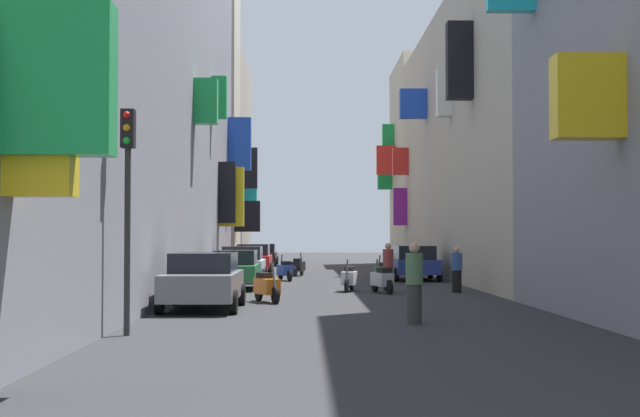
{
  "coord_description": "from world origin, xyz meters",
  "views": [
    {
      "loc": [
        -1.18,
        -3.62,
        1.91
      ],
      "look_at": [
        -0.77,
        19.81,
        2.65
      ],
      "focal_mm": 49.55,
      "sensor_mm": 36.0,
      "label": 1
    }
  ],
  "objects_px": {
    "parked_car_silver": "(243,263)",
    "scooter_green": "(383,272)",
    "parked_car_grey": "(203,280)",
    "scooter_black": "(299,266)",
    "parked_car_red": "(254,258)",
    "scooter_blue": "(285,270)",
    "pedestrian_near_right": "(414,283)",
    "pedestrian_crossing": "(457,270)",
    "parked_car_black": "(263,254)",
    "parked_car_blue": "(414,262)",
    "scooter_white": "(349,278)",
    "parked_car_green": "(235,269)",
    "traffic_light_near_corner": "(128,181)",
    "pedestrian_near_left": "(388,267)",
    "scooter_silver": "(382,279)",
    "scooter_orange": "(267,286)"
  },
  "relations": [
    {
      "from": "parked_car_red",
      "to": "pedestrian_near_right",
      "type": "xyz_separation_m",
      "value": [
        5.03,
        -26.51,
        0.11
      ]
    },
    {
      "from": "scooter_blue",
      "to": "scooter_white",
      "type": "relative_size",
      "value": 1.02
    },
    {
      "from": "parked_car_black",
      "to": "scooter_white",
      "type": "distance_m",
      "value": 27.09
    },
    {
      "from": "scooter_silver",
      "to": "parked_car_black",
      "type": "bearing_deg",
      "value": 100.81
    },
    {
      "from": "parked_car_grey",
      "to": "scooter_green",
      "type": "xyz_separation_m",
      "value": [
        5.86,
        12.86,
        -0.32
      ]
    },
    {
      "from": "parked_car_silver",
      "to": "scooter_green",
      "type": "relative_size",
      "value": 2.09
    },
    {
      "from": "scooter_blue",
      "to": "pedestrian_crossing",
      "type": "relative_size",
      "value": 1.17
    },
    {
      "from": "parked_car_green",
      "to": "scooter_blue",
      "type": "bearing_deg",
      "value": 74.05
    },
    {
      "from": "parked_car_silver",
      "to": "scooter_blue",
      "type": "height_order",
      "value": "parked_car_silver"
    },
    {
      "from": "scooter_black",
      "to": "scooter_silver",
      "type": "bearing_deg",
      "value": -77.29
    },
    {
      "from": "parked_car_blue",
      "to": "scooter_white",
      "type": "height_order",
      "value": "parked_car_blue"
    },
    {
      "from": "scooter_orange",
      "to": "parked_car_black",
      "type": "bearing_deg",
      "value": 92.82
    },
    {
      "from": "parked_car_grey",
      "to": "traffic_light_near_corner",
      "type": "height_order",
      "value": "traffic_light_near_corner"
    },
    {
      "from": "scooter_blue",
      "to": "pedestrian_crossing",
      "type": "xyz_separation_m",
      "value": [
        6.01,
        -8.07,
        0.31
      ]
    },
    {
      "from": "parked_car_silver",
      "to": "pedestrian_near_right",
      "type": "height_order",
      "value": "pedestrian_near_right"
    },
    {
      "from": "pedestrian_crossing",
      "to": "pedestrian_near_right",
      "type": "xyz_separation_m",
      "value": [
        -2.78,
        -10.72,
        0.12
      ]
    },
    {
      "from": "scooter_white",
      "to": "scooter_silver",
      "type": "bearing_deg",
      "value": -40.9
    },
    {
      "from": "parked_car_grey",
      "to": "traffic_light_near_corner",
      "type": "bearing_deg",
      "value": -97.38
    },
    {
      "from": "scooter_silver",
      "to": "pedestrian_near_left",
      "type": "bearing_deg",
      "value": 76.98
    },
    {
      "from": "parked_car_blue",
      "to": "pedestrian_near_right",
      "type": "height_order",
      "value": "pedestrian_near_right"
    },
    {
      "from": "scooter_silver",
      "to": "scooter_orange",
      "type": "distance_m",
      "value": 5.53
    },
    {
      "from": "parked_car_silver",
      "to": "scooter_green",
      "type": "xyz_separation_m",
      "value": [
        5.83,
        -1.28,
        -0.31
      ]
    },
    {
      "from": "scooter_white",
      "to": "pedestrian_near_right",
      "type": "distance_m",
      "value": 11.49
    },
    {
      "from": "scooter_silver",
      "to": "pedestrian_crossing",
      "type": "bearing_deg",
      "value": 4.33
    },
    {
      "from": "parked_car_silver",
      "to": "pedestrian_crossing",
      "type": "xyz_separation_m",
      "value": [
        7.79,
        -7.37,
        -0.0
      ]
    },
    {
      "from": "scooter_silver",
      "to": "scooter_green",
      "type": "relative_size",
      "value": 1.0
    },
    {
      "from": "parked_car_green",
      "to": "pedestrian_near_left",
      "type": "xyz_separation_m",
      "value": [
        5.47,
        -0.92,
        0.1
      ]
    },
    {
      "from": "parked_car_red",
      "to": "parked_car_blue",
      "type": "bearing_deg",
      "value": -44.0
    },
    {
      "from": "parked_car_grey",
      "to": "scooter_orange",
      "type": "xyz_separation_m",
      "value": [
        1.55,
        2.48,
        -0.32
      ]
    },
    {
      "from": "parked_car_black",
      "to": "scooter_white",
      "type": "relative_size",
      "value": 2.4
    },
    {
      "from": "parked_car_black",
      "to": "scooter_black",
      "type": "height_order",
      "value": "parked_car_black"
    },
    {
      "from": "scooter_blue",
      "to": "scooter_black",
      "type": "bearing_deg",
      "value": 83.18
    },
    {
      "from": "parked_car_black",
      "to": "traffic_light_near_corner",
      "type": "distance_m",
      "value": 40.37
    },
    {
      "from": "parked_car_grey",
      "to": "scooter_black",
      "type": "height_order",
      "value": "parked_car_grey"
    },
    {
      "from": "pedestrian_near_right",
      "to": "pedestrian_crossing",
      "type": "bearing_deg",
      "value": 75.44
    },
    {
      "from": "parked_car_black",
      "to": "pedestrian_near_left",
      "type": "xyz_separation_m",
      "value": [
        5.62,
        -26.2,
        0.09
      ]
    },
    {
      "from": "parked_car_black",
      "to": "traffic_light_near_corner",
      "type": "bearing_deg",
      "value": -91.09
    },
    {
      "from": "parked_car_red",
      "to": "parked_car_grey",
      "type": "xyz_separation_m",
      "value": [
        -0.01,
        -22.56,
        -0.01
      ]
    },
    {
      "from": "scooter_black",
      "to": "scooter_orange",
      "type": "xyz_separation_m",
      "value": [
        -0.81,
        -16.96,
        0.0
      ]
    },
    {
      "from": "parked_car_red",
      "to": "scooter_blue",
      "type": "xyz_separation_m",
      "value": [
        1.8,
        -7.72,
        -0.32
      ]
    },
    {
      "from": "pedestrian_near_left",
      "to": "parked_car_silver",
      "type": "bearing_deg",
      "value": 132.47
    },
    {
      "from": "pedestrian_near_left",
      "to": "scooter_silver",
      "type": "bearing_deg",
      "value": -103.02
    },
    {
      "from": "parked_car_silver",
      "to": "pedestrian_crossing",
      "type": "height_order",
      "value": "pedestrian_crossing"
    },
    {
      "from": "scooter_silver",
      "to": "pedestrian_near_right",
      "type": "xyz_separation_m",
      "value": [
        -0.23,
        -10.53,
        0.43
      ]
    },
    {
      "from": "pedestrian_crossing",
      "to": "pedestrian_near_right",
      "type": "height_order",
      "value": "pedestrian_near_right"
    },
    {
      "from": "scooter_blue",
      "to": "scooter_orange",
      "type": "bearing_deg",
      "value": -91.21
    },
    {
      "from": "scooter_silver",
      "to": "traffic_light_near_corner",
      "type": "distance_m",
      "value": 14.22
    },
    {
      "from": "scooter_blue",
      "to": "pedestrian_near_right",
      "type": "xyz_separation_m",
      "value": [
        3.23,
        -18.79,
        0.43
      ]
    },
    {
      "from": "pedestrian_near_right",
      "to": "traffic_light_near_corner",
      "type": "bearing_deg",
      "value": -160.18
    },
    {
      "from": "parked_car_black",
      "to": "parked_car_green",
      "type": "relative_size",
      "value": 1.09
    }
  ]
}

